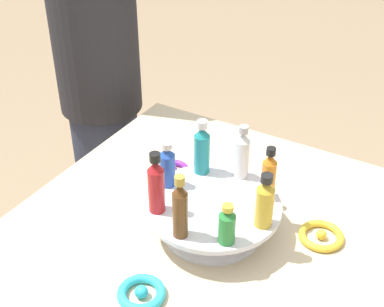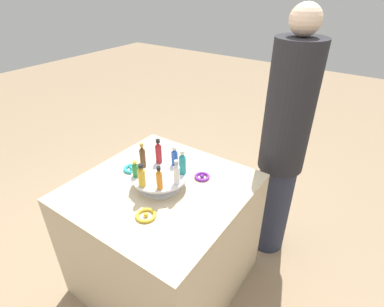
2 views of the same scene
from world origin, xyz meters
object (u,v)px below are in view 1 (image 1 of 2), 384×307
object	(u,v)px
bottle_green	(227,225)
ribbon_bow_gold	(321,236)
bottle_gold	(265,202)
ribbon_bow_purple	(173,170)
bottle_blue	(167,166)
bottle_orange	(269,175)
bottle_red	(156,185)
person_figure	(98,68)
bottle_clear	(242,154)
bottle_brown	(180,209)
bottle_teal	(202,149)
display_stand	(213,214)
ribbon_bow_teal	(141,293)

from	to	relation	value
bottle_green	ribbon_bow_gold	xyz separation A→B (m)	(-0.20, 0.15, -0.12)
bottle_gold	ribbon_bow_purple	size ratio (longest dim) A/B	1.43
bottle_blue	bottle_orange	bearing A→B (deg)	108.60
bottle_red	person_figure	world-z (taller)	person_figure
bottle_green	bottle_gold	bearing A→B (deg)	153.60
ribbon_bow_purple	bottle_clear	bearing A→B (deg)	84.09
bottle_brown	bottle_gold	size ratio (longest dim) A/B	1.16
bottle_teal	display_stand	bearing A→B (deg)	41.10
bottle_teal	bottle_red	bearing A→B (deg)	-3.90
bottle_gold	ribbon_bow_teal	xyz separation A→B (m)	(0.24, -0.15, -0.13)
ribbon_bow_teal	ribbon_bow_gold	xyz separation A→B (m)	(-0.35, 0.26, -0.00)
bottle_teal	bottle_blue	distance (m)	0.10
person_figure	bottle_orange	bearing A→B (deg)	8.12
bottle_clear	ribbon_bow_teal	bearing A→B (deg)	-5.47
bottle_brown	ribbon_bow_purple	bearing A→B (deg)	-144.84
ribbon_bow_gold	person_figure	size ratio (longest dim) A/B	0.06
bottle_clear	ribbon_bow_gold	xyz separation A→B (m)	(0.03, 0.22, -0.14)
bottle_brown	bottle_gold	world-z (taller)	bottle_brown
bottle_teal	person_figure	distance (m)	0.70
bottle_blue	bottle_green	bearing A→B (deg)	63.60
display_stand	ribbon_bow_gold	xyz separation A→B (m)	(-0.10, 0.23, -0.04)
display_stand	bottle_gold	world-z (taller)	bottle_gold
bottle_green	ribbon_bow_teal	size ratio (longest dim) A/B	0.94
bottle_orange	ribbon_bow_teal	size ratio (longest dim) A/B	1.33
bottle_blue	bottle_clear	bearing A→B (deg)	131.10
bottle_gold	bottle_orange	xyz separation A→B (m)	(-0.09, -0.03, 0.00)
display_stand	bottle_clear	world-z (taller)	bottle_clear
bottle_red	bottle_orange	world-z (taller)	bottle_red
display_stand	bottle_orange	xyz separation A→B (m)	(-0.08, 0.10, 0.09)
bottle_clear	ribbon_bow_teal	size ratio (longest dim) A/B	1.40
display_stand	bottle_brown	world-z (taller)	bottle_brown
bottle_teal	person_figure	world-z (taller)	person_figure
bottle_brown	ribbon_bow_gold	size ratio (longest dim) A/B	1.45
bottle_gold	ribbon_bow_purple	world-z (taller)	bottle_gold
person_figure	display_stand	bearing A→B (deg)	0.00
bottle_clear	person_figure	distance (m)	0.76
display_stand	ribbon_bow_gold	distance (m)	0.25
bottle_blue	bottle_teal	bearing A→B (deg)	153.60
bottle_orange	bottle_green	bearing A→B (deg)	-3.90
display_stand	bottle_brown	xyz separation A→B (m)	(0.13, -0.01, 0.10)
person_figure	bottle_gold	bearing A→B (deg)	3.79
bottle_blue	ribbon_bow_teal	bearing A→B (deg)	21.03
ribbon_bow_purple	person_figure	distance (m)	0.57
bottle_red	ribbon_bow_teal	size ratio (longest dim) A/B	1.50
bottle_blue	bottle_orange	size ratio (longest dim) A/B	0.87
bottle_green	ribbon_bow_purple	distance (m)	0.39
bottle_gold	person_figure	xyz separation A→B (m)	(-0.45, -0.81, -0.06)
bottle_red	ribbon_bow_gold	bearing A→B (deg)	119.55
bottle_blue	bottle_green	size ratio (longest dim) A/B	1.23
bottle_teal	bottle_blue	bearing A→B (deg)	-26.40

